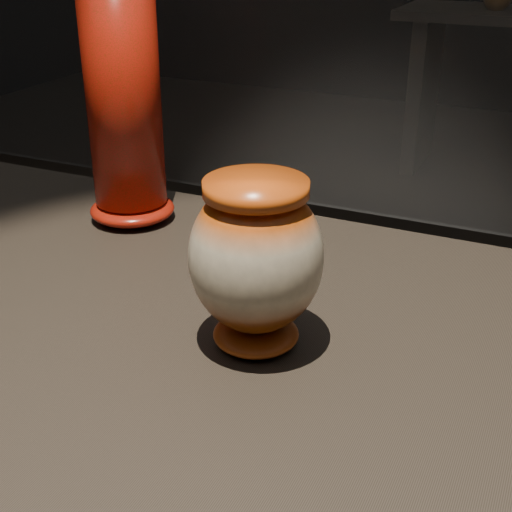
% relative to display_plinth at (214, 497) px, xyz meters
% --- Properties ---
extents(display_plinth, '(2.00, 0.80, 0.90)m').
position_rel_display_plinth_xyz_m(display_plinth, '(0.00, 0.00, 0.00)').
color(display_plinth, black).
rests_on(display_plinth, ground).
extents(main_vase, '(0.16, 0.16, 0.20)m').
position_rel_display_plinth_xyz_m(main_vase, '(0.06, -0.00, 0.38)').
color(main_vase, '#692C09').
rests_on(main_vase, display_plinth).
extents(tall_vase, '(0.17, 0.17, 0.44)m').
position_rel_display_plinth_xyz_m(tall_vase, '(-0.28, 0.26, 0.48)').
color(tall_vase, red).
rests_on(tall_vase, display_plinth).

